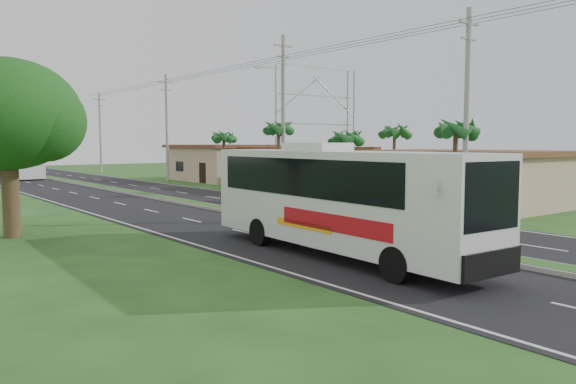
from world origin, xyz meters
TOP-DOWN VIEW (x-y plane):
  - ground at (0.00, 0.00)m, footprint 180.00×180.00m
  - road_asphalt at (0.00, 20.00)m, footprint 14.00×160.00m
  - median_strip at (0.00, 20.00)m, footprint 1.20×160.00m
  - lane_edge_left at (-6.70, 20.00)m, footprint 0.12×160.00m
  - lane_edge_right at (6.70, 20.00)m, footprint 0.12×160.00m
  - shop_near at (14.00, 6.00)m, footprint 8.60×12.60m
  - shop_mid at (14.00, 22.00)m, footprint 7.60×10.60m
  - shop_far at (14.00, 36.00)m, footprint 8.60×11.60m
  - palm_verge_a at (9.00, 3.00)m, footprint 2.40×2.40m
  - palm_verge_b at (9.40, 12.00)m, footprint 2.40×2.40m
  - palm_verge_c at (8.80, 19.00)m, footprint 2.40×2.40m
  - palm_verge_d at (9.30, 28.00)m, footprint 2.40×2.40m
  - palm_behind_shop at (17.50, 15.00)m, footprint 2.40×2.40m
  - shade_tree at (-12.11, 10.02)m, footprint 6.30×6.00m
  - utility_pole_a at (8.50, 2.00)m, footprint 1.60×0.28m
  - utility_pole_b at (8.47, 18.00)m, footprint 3.20×0.28m
  - utility_pole_c at (8.50, 38.00)m, footprint 1.60×0.28m
  - utility_pole_d at (8.50, 58.00)m, footprint 1.60×0.28m
  - billboard_lattice at (22.00, 30.00)m, footprint 10.18×1.18m
  - coach_bus_main at (-3.73, -1.33)m, footprint 3.07×12.49m
  - coach_bus_far at (-2.29, 53.85)m, footprint 2.96×12.36m
  - motorcyclist at (-0.06, 6.30)m, footprint 1.61×0.90m

SIDE VIEW (x-z plane):
  - ground at x=0.00m, z-range 0.00..0.00m
  - lane_edge_left at x=-6.70m, z-range 0.00..0.00m
  - lane_edge_right at x=6.70m, z-range 0.00..0.00m
  - road_asphalt at x=0.00m, z-range 0.00..0.02m
  - median_strip at x=0.00m, z-range 0.01..0.20m
  - motorcyclist at x=-0.06m, z-range -0.29..1.83m
  - shop_near at x=14.00m, z-range 0.02..3.54m
  - shop_mid at x=14.00m, z-range 0.02..3.69m
  - shop_far at x=14.00m, z-range 0.02..3.84m
  - coach_bus_far at x=-2.29m, z-range 0.24..3.83m
  - coach_bus_main at x=-3.73m, z-range 0.20..4.21m
  - palm_verge_b at x=9.40m, z-range 1.83..6.88m
  - palm_verge_d at x=9.30m, z-range 1.92..7.17m
  - palm_verge_a at x=9.00m, z-range 2.02..7.47m
  - palm_behind_shop at x=17.50m, z-range 2.11..7.76m
  - shade_tree at x=-12.11m, z-range 1.26..8.80m
  - palm_verge_c at x=8.80m, z-range 2.20..8.05m
  - utility_pole_d at x=8.50m, z-range 0.17..10.67m
  - utility_pole_a at x=8.50m, z-range 0.17..11.17m
  - utility_pole_c at x=8.50m, z-range 0.17..11.17m
  - utility_pole_b at x=8.47m, z-range 0.26..12.26m
  - billboard_lattice at x=22.00m, z-range 0.79..12.86m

